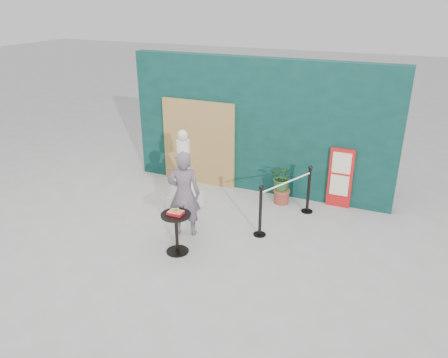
% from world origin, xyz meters
% --- Properties ---
extents(ground, '(60.00, 60.00, 0.00)m').
position_xyz_m(ground, '(0.00, 0.00, 0.00)').
color(ground, '#ADAAA5').
rests_on(ground, ground).
extents(back_wall, '(6.00, 0.30, 3.00)m').
position_xyz_m(back_wall, '(0.00, 3.15, 1.50)').
color(back_wall, '#0A2E2A').
rests_on(back_wall, ground).
extents(bamboo_fence, '(1.80, 0.08, 2.00)m').
position_xyz_m(bamboo_fence, '(-1.40, 2.94, 1.00)').
color(bamboo_fence, tan).
rests_on(bamboo_fence, ground).
extents(woman, '(0.70, 0.58, 1.65)m').
position_xyz_m(woman, '(-0.56, 0.64, 0.83)').
color(woman, '#64565F').
rests_on(woman, ground).
extents(menu_board, '(0.50, 0.07, 1.30)m').
position_xyz_m(menu_board, '(1.90, 2.95, 0.65)').
color(menu_board, red).
rests_on(menu_board, ground).
extents(statue, '(0.68, 0.68, 1.73)m').
position_xyz_m(statue, '(-1.06, 1.57, 0.71)').
color(statue, silver).
rests_on(statue, ground).
extents(cafe_table, '(0.52, 0.52, 0.75)m').
position_xyz_m(cafe_table, '(-0.38, 0.01, 0.50)').
color(cafe_table, black).
rests_on(cafe_table, ground).
extents(food_basket, '(0.26, 0.19, 0.11)m').
position_xyz_m(food_basket, '(-0.38, 0.01, 0.79)').
color(food_basket, red).
rests_on(food_basket, cafe_table).
extents(planter, '(0.53, 0.46, 0.90)m').
position_xyz_m(planter, '(0.75, 2.63, 0.52)').
color(planter, brown).
rests_on(planter, ground).
extents(stanchion_barrier, '(0.84, 1.54, 1.03)m').
position_xyz_m(stanchion_barrier, '(1.06, 1.79, 0.49)').
color(stanchion_barrier, black).
rests_on(stanchion_barrier, ground).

